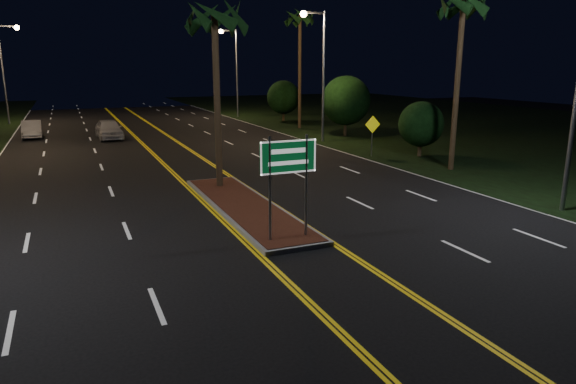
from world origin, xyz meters
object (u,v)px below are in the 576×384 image
median_island (245,207)px  streetlight_right_far (233,63)px  highway_sign (288,167)px  palm_right_near (463,6)px  car_near (109,127)px  car_far (32,128)px  warning_sign (372,130)px  shrub_mid (346,101)px  shrub_far (283,97)px  streetlight_left_far (6,62)px  palm_median (214,18)px  streetlight_right_near (575,57)px  streetlight_right_mid (319,61)px  shrub_near (421,124)px  palm_right_far (300,19)px

median_island → streetlight_right_far: (10.61, 35.00, 5.57)m
highway_sign → palm_right_near: palm_right_near is taller
car_near → car_far: bearing=148.4°
highway_sign → warning_sign: (10.80, 12.30, -0.81)m
palm_right_near → median_island: bearing=-166.5°
shrub_mid → car_far: bearing=159.3°
streetlight_right_far → shrub_far: 7.56m
streetlight_left_far → palm_right_near: 41.19m
streetlight_left_far → palm_median: (10.61, -33.50, 1.62)m
streetlight_left_far → warning_sign: 36.20m
median_island → streetlight_right_near: size_ratio=1.14×
car_near → median_island: bearing=-84.8°
streetlight_right_far → car_near: (-13.76, -12.45, -4.80)m
car_near → warning_sign: size_ratio=2.09×
highway_sign → streetlight_right_mid: size_ratio=0.36×
shrub_near → palm_right_far: bearing=92.5°
streetlight_left_far → warning_sign: (21.41, -28.90, -4.07)m
highway_sign → shrub_near: highway_sign is taller
streetlight_right_far → streetlight_right_near: bearing=-90.0°
car_far → palm_right_near: bearing=-48.7°
shrub_far → streetlight_right_far: bearing=118.0°
shrub_near → shrub_mid: (0.50, 10.00, 0.78)m
shrub_mid → shrub_near: bearing=-92.9°
palm_right_near → shrub_mid: bearing=83.9°
streetlight_right_far → highway_sign: bearing=-105.1°
streetlight_right_far → warning_sign: size_ratio=3.67×
streetlight_left_far → palm_median: 35.18m
palm_median → car_near: (-3.14, 19.05, -6.42)m
median_island → car_far: car_far is taller
shrub_near → shrub_far: shrub_far is taller
streetlight_left_far → warning_sign: bearing=-53.5°
streetlight_right_mid → shrub_mid: size_ratio=1.95×
median_island → palm_right_far: size_ratio=1.00×
median_island → car_far: 26.89m
car_near → car_far: size_ratio=1.14×
palm_right_far → warning_sign: 16.83m
highway_sign → median_island: bearing=90.0°
palm_right_far → car_near: (-15.94, -0.45, -8.29)m
streetlight_right_near → streetlight_right_far: 40.00m
highway_sign → car_near: highway_sign is taller
highway_sign → palm_right_far: 30.81m
palm_median → shrub_far: (13.80, 25.50, -4.94)m
highway_sign → shrub_mid: (14.00, 21.20, 0.32)m
palm_median → shrub_far: size_ratio=2.10×
shrub_near → warning_sign: size_ratio=1.35×
shrub_near → highway_sign: bearing=-140.3°
highway_sign → streetlight_right_near: bearing=-4.3°
median_island → palm_right_near: (12.50, 3.00, 8.13)m
streetlight_left_far → palm_right_far: bearing=-30.9°
shrub_far → warning_sign: (-3.00, -20.90, -0.75)m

